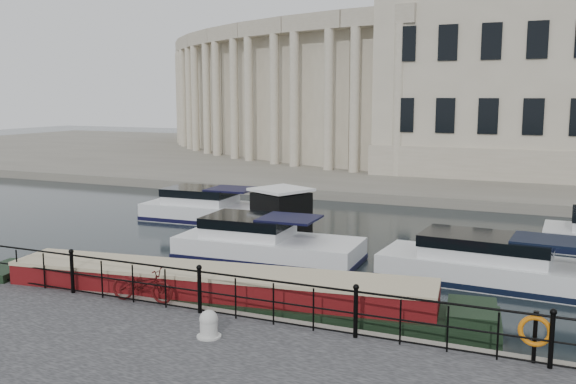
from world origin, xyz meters
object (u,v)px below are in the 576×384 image
object	(u,v)px
life_ring_post	(535,332)
harbour_hut	(281,216)
narrowboat	(215,300)
mooring_bollard	(209,325)
bicycle	(142,285)

from	to	relation	value
life_ring_post	harbour_hut	world-z (taller)	harbour_hut
narrowboat	life_ring_post	bearing A→B (deg)	-17.91
life_ring_post	mooring_bollard	bearing A→B (deg)	-168.35
mooring_bollard	harbour_hut	bearing A→B (deg)	106.84
bicycle	mooring_bollard	size ratio (longest dim) A/B	2.79
narrowboat	harbour_hut	distance (m)	9.15
life_ring_post	narrowboat	size ratio (longest dim) A/B	0.07
harbour_hut	life_ring_post	bearing A→B (deg)	-21.03
bicycle	mooring_bollard	distance (m)	3.19
mooring_bollard	narrowboat	bearing A→B (deg)	117.65
bicycle	life_ring_post	xyz separation A→B (m)	(9.51, -0.07, 0.22)
mooring_bollard	harbour_hut	size ratio (longest dim) A/B	0.18
life_ring_post	harbour_hut	bearing A→B (deg)	134.62
bicycle	narrowboat	bearing A→B (deg)	-52.03
bicycle	life_ring_post	size ratio (longest dim) A/B	1.62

